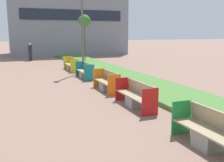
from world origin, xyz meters
TOP-DOWN VIEW (x-y plane):
  - planter_grass_strip at (3.20, 12.00)m, footprint 2.80×120.00m
  - building_backdrop at (4.00, 36.80)m, footprint 14.05×7.67m
  - bench_green_frame at (0.94, 7.19)m, footprint 0.65×2.10m
  - bench_red_frame at (0.94, 11.07)m, footprint 0.65×2.31m
  - bench_orange_frame at (0.94, 14.10)m, footprint 0.65×2.10m
  - bench_teal_frame at (0.94, 17.84)m, footprint 0.65×1.97m
  - bench_yellow_frame at (0.94, 21.44)m, footprint 0.65×2.33m
  - street_lamp_post at (1.55, 20.48)m, footprint 0.24×0.44m
  - sapling_tree_far at (3.38, 26.31)m, footprint 1.13×1.13m
  - pedestrian_walking at (-1.29, 29.42)m, footprint 0.53×0.24m

SIDE VIEW (x-z plane):
  - planter_grass_strip at x=3.20m, z-range 0.00..0.18m
  - bench_teal_frame at x=0.94m, z-range -0.11..0.83m
  - bench_green_frame at x=0.94m, z-range -0.10..0.84m
  - bench_orange_frame at x=0.94m, z-range -0.10..0.84m
  - bench_red_frame at x=0.94m, z-range -0.10..0.84m
  - bench_yellow_frame at x=0.94m, z-range -0.10..0.84m
  - pedestrian_walking at x=-1.29m, z-range 0.02..1.77m
  - sapling_tree_far at x=3.38m, z-range 1.57..5.94m
  - building_backdrop at x=4.00m, z-range 0.00..8.62m
  - street_lamp_post at x=1.55m, z-range 0.39..8.40m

